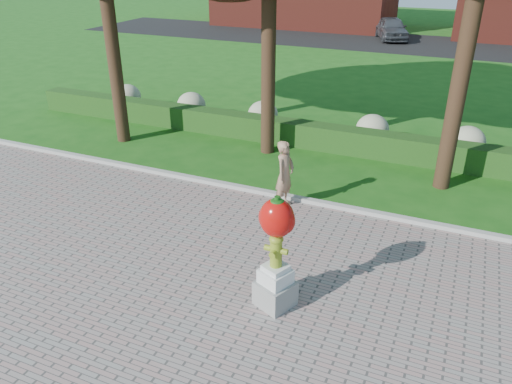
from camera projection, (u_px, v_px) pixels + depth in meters
ground at (248, 260)px, 10.83m from camera, size 100.00×100.00×0.00m
curb at (294, 199)px, 13.26m from camera, size 40.00×0.18×0.15m
lawn_hedge at (335, 139)px, 16.40m from camera, size 24.00×0.70×0.80m
hydrangea_row at (360, 127)px, 16.95m from camera, size 20.10×1.10×0.99m
street at (417, 44)px, 33.81m from camera, size 50.00×8.00×0.02m
hydrant_sculpture at (276, 250)px, 8.91m from camera, size 0.82×0.82×2.29m
woman at (285, 174)px, 12.60m from camera, size 0.51×0.70×1.78m
parked_car at (392, 28)px, 35.10m from camera, size 3.26×4.80×1.52m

